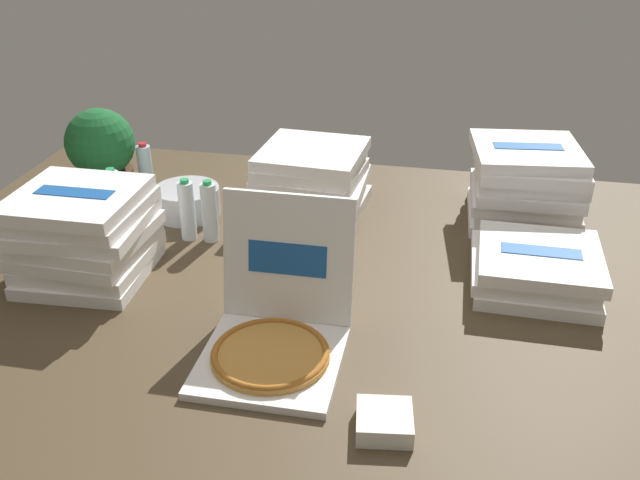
# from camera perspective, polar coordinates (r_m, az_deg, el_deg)

# --- Properties ---
(ground_plane) EXTENTS (3.20, 2.40, 0.02)m
(ground_plane) POSITION_cam_1_polar(r_m,az_deg,el_deg) (2.49, -0.05, -4.14)
(ground_plane) COLOR #4C3D28
(open_pizza_box) EXTENTS (0.42, 0.49, 0.44)m
(open_pizza_box) POSITION_cam_1_polar(r_m,az_deg,el_deg) (2.14, -3.58, -7.04)
(open_pizza_box) COLOR white
(open_pizza_box) RESTS_ON ground_plane
(pizza_stack_left_mid) EXTENTS (0.44, 0.44, 0.14)m
(pizza_stack_left_mid) POSITION_cam_1_polar(r_m,az_deg,el_deg) (2.58, 16.99, -2.19)
(pizza_stack_left_mid) COLOR white
(pizza_stack_left_mid) RESTS_ON ground_plane
(pizza_stack_right_far) EXTENTS (0.46, 0.47, 0.28)m
(pizza_stack_right_far) POSITION_cam_1_polar(r_m,az_deg,el_deg) (3.01, -0.60, 4.94)
(pizza_stack_right_far) COLOR white
(pizza_stack_right_far) RESTS_ON ground_plane
(pizza_stack_left_far) EXTENTS (0.45, 0.45, 0.33)m
(pizza_stack_left_far) POSITION_cam_1_polar(r_m,az_deg,el_deg) (2.63, -18.40, 0.45)
(pizza_stack_left_far) COLOR white
(pizza_stack_left_far) RESTS_ON ground_plane
(pizza_stack_center_near) EXTENTS (0.47, 0.46, 0.33)m
(pizza_stack_center_near) POSITION_cam_1_polar(r_m,az_deg,el_deg) (3.02, 16.22, 4.30)
(pizza_stack_center_near) COLOR white
(pizza_stack_center_near) RESTS_ON ground_plane
(ice_bucket) EXTENTS (0.27, 0.27, 0.12)m
(ice_bucket) POSITION_cam_1_polar(r_m,az_deg,el_deg) (3.04, -10.62, 3.09)
(ice_bucket) COLOR #B7BABF
(ice_bucket) RESTS_ON ground_plane
(water_bottle_0) EXTENTS (0.06, 0.06, 0.25)m
(water_bottle_0) POSITION_cam_1_polar(r_m,az_deg,el_deg) (2.81, -10.65, 2.36)
(water_bottle_0) COLOR white
(water_bottle_0) RESTS_ON ground_plane
(water_bottle_1) EXTENTS (0.06, 0.06, 0.25)m
(water_bottle_1) POSITION_cam_1_polar(r_m,az_deg,el_deg) (3.23, -13.85, 5.39)
(water_bottle_1) COLOR silver
(water_bottle_1) RESTS_ON ground_plane
(water_bottle_2) EXTENTS (0.06, 0.06, 0.25)m
(water_bottle_2) POSITION_cam_1_polar(r_m,az_deg,el_deg) (2.98, -16.23, 3.20)
(water_bottle_2) COLOR silver
(water_bottle_2) RESTS_ON ground_plane
(water_bottle_3) EXTENTS (0.06, 0.06, 0.25)m
(water_bottle_3) POSITION_cam_1_polar(r_m,az_deg,el_deg) (2.79, -8.89, 2.25)
(water_bottle_3) COLOR white
(water_bottle_3) RESTS_ON ground_plane
(potted_plant) EXTENTS (0.30, 0.30, 0.41)m
(potted_plant) POSITION_cam_1_polar(r_m,az_deg,el_deg) (3.23, -17.18, 6.72)
(potted_plant) COLOR #513323
(potted_plant) RESTS_ON ground_plane
(napkin_pile) EXTENTS (0.17, 0.17, 0.05)m
(napkin_pile) POSITION_cam_1_polar(r_m,az_deg,el_deg) (1.91, 5.20, -14.34)
(napkin_pile) COLOR white
(napkin_pile) RESTS_ON ground_plane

